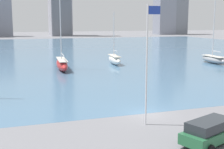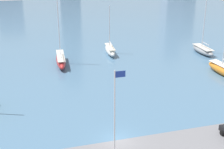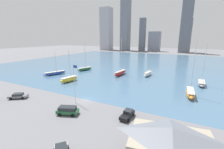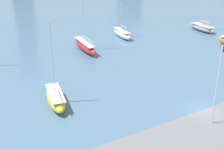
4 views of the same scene
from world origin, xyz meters
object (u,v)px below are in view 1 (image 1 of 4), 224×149
at_px(flag_pole, 147,61).
at_px(sailboat_red, 62,64).
at_px(parked_suv_green, 210,131).
at_px(sailboat_white, 114,59).
at_px(sailboat_gray, 214,59).

xyz_separation_m(flag_pole, sailboat_red, (-1.86, 34.10, -4.61)).
xyz_separation_m(sailboat_red, parked_suv_green, (4.38, -39.82, -0.10)).
bearing_deg(parked_suv_green, flag_pole, -177.59).
bearing_deg(flag_pole, parked_suv_green, -66.21).
bearing_deg(sailboat_red, parked_suv_green, -79.43).
bearing_deg(flag_pole, sailboat_white, 75.21).
relative_size(sailboat_white, parked_suv_green, 2.13).
xyz_separation_m(sailboat_gray, parked_suv_green, (-28.84, -38.72, 0.12)).
distance_m(sailboat_red, sailboat_gray, 33.24).
distance_m(sailboat_red, sailboat_white, 12.80).
distance_m(flag_pole, parked_suv_green, 7.82).
bearing_deg(sailboat_gray, parked_suv_green, -125.13).
distance_m(flag_pole, sailboat_red, 34.46).
bearing_deg(sailboat_gray, flag_pole, -131.98).
height_order(flag_pole, sailboat_white, sailboat_white).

